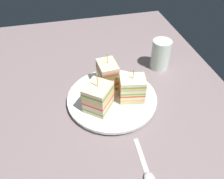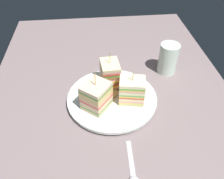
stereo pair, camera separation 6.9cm
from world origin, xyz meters
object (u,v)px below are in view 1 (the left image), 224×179
object	(u,v)px
chip_pile	(108,93)
plate	(112,98)
sandwich_wedge_0	(106,75)
drinking_glass	(160,56)
sandwich_wedge_2	(132,89)
spoon	(147,173)
sandwich_wedge_1	(98,97)

from	to	relation	value
chip_pile	plate	bearing A→B (deg)	36.89
sandwich_wedge_0	drinking_glass	bearing A→B (deg)	104.64
drinking_glass	sandwich_wedge_2	bearing A→B (deg)	-45.20
plate	drinking_glass	size ratio (longest dim) A/B	2.56
plate	drinking_glass	bearing A→B (deg)	122.42
sandwich_wedge_2	spoon	size ratio (longest dim) A/B	0.81
sandwich_wedge_0	spoon	world-z (taller)	sandwich_wedge_0
plate	chip_pile	xyz separation A→B (cm)	(-1.33, -1.00, 1.48)
sandwich_wedge_2	chip_pile	size ratio (longest dim) A/B	1.79
sandwich_wedge_1	sandwich_wedge_2	distance (cm)	10.49
sandwich_wedge_0	sandwich_wedge_2	bearing A→B (deg)	32.85
sandwich_wedge_2	drinking_glass	world-z (taller)	sandwich_wedge_2
sandwich_wedge_1	spoon	xyz separation A→B (cm)	(21.94, 7.16, -5.48)
plate	spoon	world-z (taller)	plate
sandwich_wedge_2	drinking_glass	distance (cm)	21.59
spoon	drinking_glass	xyz separation A→B (cm)	(-38.62, 18.52, 4.18)
sandwich_wedge_1	drinking_glass	distance (cm)	30.65
plate	sandwich_wedge_2	bearing A→B (deg)	70.88
sandwich_wedge_1	drinking_glass	bearing A→B (deg)	-18.40
plate	chip_pile	size ratio (longest dim) A/B	4.50
spoon	plate	bearing A→B (deg)	-172.65
sandwich_wedge_2	drinking_glass	bearing A→B (deg)	-124.92
sandwich_wedge_0	sandwich_wedge_2	world-z (taller)	sandwich_wedge_0
chip_pile	sandwich_wedge_0	bearing A→B (deg)	172.43
sandwich_wedge_0	drinking_glass	xyz separation A→B (cm)	(-7.36, 21.26, -1.36)
sandwich_wedge_0	chip_pile	xyz separation A→B (cm)	(4.57, -0.61, -3.38)
spoon	sandwich_wedge_0	bearing A→B (deg)	-172.94
spoon	drinking_glass	size ratio (longest dim) A/B	1.25
drinking_glass	sandwich_wedge_0	bearing A→B (deg)	-70.90
chip_pile	spoon	world-z (taller)	chip_pile
sandwich_wedge_0	sandwich_wedge_2	distance (cm)	9.85
plate	spoon	size ratio (longest dim) A/B	2.04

